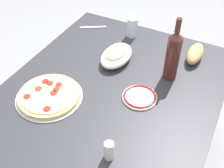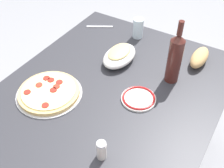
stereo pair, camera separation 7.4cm
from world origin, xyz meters
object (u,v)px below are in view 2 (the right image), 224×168
water_glass (138,28)px  side_plate_near (139,98)px  dining_table (112,104)px  bread_loaf (199,57)px  pepperoni_pizza (49,92)px  spice_shaker (102,150)px  baked_pasta_dish (119,55)px  wine_bottle (175,58)px

water_glass → side_plate_near: water_glass is taller
dining_table → bread_loaf: bread_loaf is taller
pepperoni_pizza → side_plate_near: size_ratio=1.92×
water_glass → spice_shaker: 0.87m
dining_table → water_glass: 0.52m
bread_loaf → dining_table: bearing=144.7°
water_glass → dining_table: bearing=-167.4°
water_glass → pepperoni_pizza: bearing=169.0°
dining_table → pepperoni_pizza: bearing=129.1°
side_plate_near → pepperoni_pizza: bearing=117.0°
baked_pasta_dish → side_plate_near: 0.31m
dining_table → wine_bottle: bearing=-45.9°
pepperoni_pizza → water_glass: (0.67, -0.13, 0.05)m
wine_bottle → dining_table: bearing=134.1°
dining_table → spice_shaker: spice_shaker is taller
dining_table → water_glass: bearing=12.6°
pepperoni_pizza → spice_shaker: 0.44m
dining_table → bread_loaf: bearing=-35.3°
water_glass → baked_pasta_dish: bearing=-174.4°
pepperoni_pizza → bread_loaf: (0.62, -0.54, 0.02)m
pepperoni_pizza → side_plate_near: 0.43m
bread_loaf → baked_pasta_dish: bearing=119.2°
wine_bottle → spice_shaker: wine_bottle is taller
wine_bottle → bread_loaf: bearing=-20.1°
side_plate_near → water_glass: bearing=28.2°
dining_table → spice_shaker: bearing=-154.6°
pepperoni_pizza → wine_bottle: bearing=-48.4°
pepperoni_pizza → baked_pasta_dish: bearing=-21.3°
baked_pasta_dish → water_glass: water_glass is taller
spice_shaker → bread_loaf: bearing=-9.6°
dining_table → side_plate_near: (0.00, -0.15, 0.12)m
wine_bottle → water_glass: (0.26, 0.33, -0.08)m
dining_table → water_glass: size_ratio=10.07×
side_plate_near → wine_bottle: bearing=-19.4°
wine_bottle → baked_pasta_dish: bearing=91.0°
baked_pasta_dish → wine_bottle: size_ratio=0.71×
baked_pasta_dish → wine_bottle: (0.01, -0.30, 0.10)m
dining_table → wine_bottle: (0.22, -0.22, 0.25)m
baked_pasta_dish → side_plate_near: bearing=-132.3°
dining_table → bread_loaf: size_ratio=6.36×
water_glass → side_plate_near: bearing=-151.8°
side_plate_near → bread_loaf: size_ratio=0.87×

